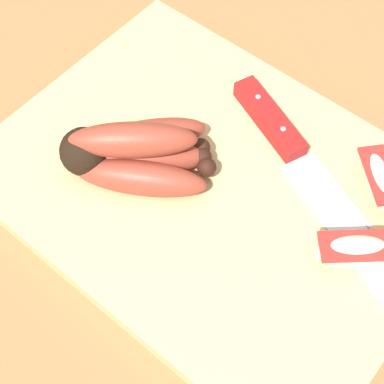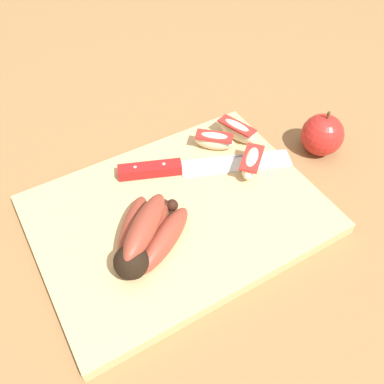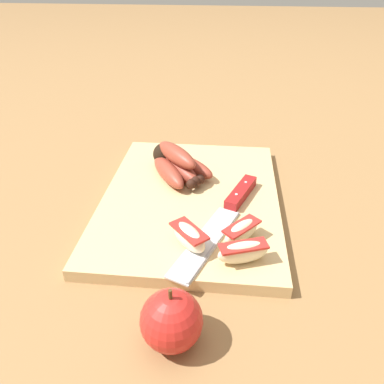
% 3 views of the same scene
% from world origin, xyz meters
% --- Properties ---
extents(ground_plane, '(6.00, 6.00, 0.00)m').
position_xyz_m(ground_plane, '(0.00, 0.00, 0.00)').
color(ground_plane, olive).
extents(cutting_board, '(0.41, 0.31, 0.02)m').
position_xyz_m(cutting_board, '(-0.01, 0.00, 0.01)').
color(cutting_board, tan).
rests_on(cutting_board, ground_plane).
extents(banana_bunch, '(0.14, 0.14, 0.06)m').
position_xyz_m(banana_bunch, '(0.06, 0.03, 0.04)').
color(banana_bunch, black).
rests_on(banana_bunch, cutting_board).
extents(chefs_knife, '(0.27, 0.13, 0.02)m').
position_xyz_m(chefs_knife, '(-0.05, -0.07, 0.03)').
color(chefs_knife, silver).
rests_on(chefs_knife, cutting_board).
extents(apple_wedge_near, '(0.07, 0.06, 0.03)m').
position_xyz_m(apple_wedge_near, '(-0.13, -0.09, 0.04)').
color(apple_wedge_near, beige).
rests_on(apple_wedge_near, cutting_board).
extents(apple_wedge_middle, '(0.04, 0.08, 0.03)m').
position_xyz_m(apple_wedge_middle, '(-0.17, -0.09, 0.04)').
color(apple_wedge_middle, beige).
rests_on(apple_wedge_middle, cutting_board).
extents(apple_wedge_far, '(0.07, 0.07, 0.04)m').
position_xyz_m(apple_wedge_far, '(-0.15, -0.01, 0.04)').
color(apple_wedge_far, beige).
rests_on(apple_wedge_far, cutting_board).
extents(whole_apple, '(0.07, 0.07, 0.08)m').
position_xyz_m(whole_apple, '(-0.29, -0.01, 0.04)').
color(whole_apple, red).
rests_on(whole_apple, ground_plane).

